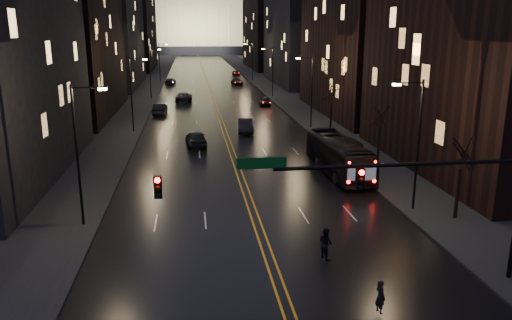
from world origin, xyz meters
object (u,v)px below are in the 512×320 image
object	(u,v)px
traffic_signal	(410,187)
oncoming_car_a	(196,138)
pedestrian_b	(326,243)
bus	(339,156)
pedestrian_a	(380,297)
oncoming_car_b	(160,109)
receding_car_a	(246,126)

from	to	relation	value
traffic_signal	oncoming_car_a	distance (m)	33.45
oncoming_car_a	pedestrian_b	world-z (taller)	pedestrian_b
traffic_signal	bus	size ratio (longest dim) A/B	1.51
pedestrian_a	oncoming_car_b	bearing A→B (deg)	-2.70
bus	pedestrian_b	xyz separation A→B (m)	(-5.46, -16.02, -0.71)
oncoming_car_a	receding_car_a	size ratio (longest dim) A/B	0.97
traffic_signal	pedestrian_a	world-z (taller)	traffic_signal
traffic_signal	receding_car_a	distance (m)	38.76
bus	pedestrian_b	size ratio (longest dim) A/B	6.49
traffic_signal	pedestrian_a	xyz separation A→B (m)	(-1.90, -2.00, -4.33)
oncoming_car_b	pedestrian_a	world-z (taller)	oncoming_car_b
traffic_signal	bus	world-z (taller)	traffic_signal
receding_car_a	pedestrian_b	bearing A→B (deg)	-83.80
traffic_signal	pedestrian_b	distance (m)	6.23
pedestrian_a	pedestrian_b	xyz separation A→B (m)	(-0.96, 5.57, 0.11)
traffic_signal	oncoming_car_b	xyz separation A→B (m)	(-14.41, 53.03, -4.28)
oncoming_car_a	receding_car_a	xyz separation A→B (m)	(6.07, 6.58, 0.00)
oncoming_car_a	pedestrian_a	world-z (taller)	oncoming_car_a
traffic_signal	bus	bearing A→B (deg)	82.46
traffic_signal	oncoming_car_a	xyz separation A→B (m)	(-9.47, 31.80, -4.27)
traffic_signal	bus	xyz separation A→B (m)	(2.59, 19.59, -3.51)
bus	receding_car_a	bearing A→B (deg)	105.72
oncoming_car_b	receding_car_a	size ratio (longest dim) A/B	0.98
traffic_signal	pedestrian_a	distance (m)	5.13
traffic_signal	pedestrian_b	world-z (taller)	traffic_signal
traffic_signal	oncoming_car_b	distance (m)	55.12
bus	pedestrian_a	xyz separation A→B (m)	(-4.49, -21.59, -0.82)
oncoming_car_a	pedestrian_b	xyz separation A→B (m)	(6.61, -28.23, 0.04)
oncoming_car_b	pedestrian_b	xyz separation A→B (m)	(11.54, -49.45, 0.06)
bus	oncoming_car_b	xyz separation A→B (m)	(-17.00, 33.44, -0.77)
bus	receding_car_a	size ratio (longest dim) A/B	2.25
bus	traffic_signal	bearing A→B (deg)	-99.53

